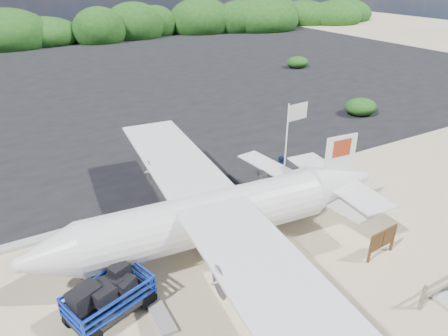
% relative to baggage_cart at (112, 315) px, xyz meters
% --- Properties ---
extents(ground, '(160.00, 160.00, 0.00)m').
position_rel_baggage_cart_xyz_m(ground, '(5.81, 0.33, 0.00)').
color(ground, beige).
extents(asphalt_apron, '(90.00, 50.00, 0.04)m').
position_rel_baggage_cart_xyz_m(asphalt_apron, '(5.81, 30.33, 0.00)').
color(asphalt_apron, '#B2B2B2').
rests_on(asphalt_apron, ground).
extents(vegetation_band, '(124.00, 8.00, 4.40)m').
position_rel_baggage_cart_xyz_m(vegetation_band, '(5.81, 55.33, 0.00)').
color(vegetation_band, '#B2B2B2').
rests_on(vegetation_band, ground).
extents(baggage_cart, '(3.23, 2.45, 1.43)m').
position_rel_baggage_cart_xyz_m(baggage_cart, '(0.00, 0.00, 0.00)').
color(baggage_cart, '#0B2BAA').
rests_on(baggage_cart, ground).
extents(flagpole, '(1.08, 0.53, 5.22)m').
position_rel_baggage_cart_xyz_m(flagpole, '(8.18, 2.02, 0.00)').
color(flagpole, white).
rests_on(flagpole, ground).
extents(signboard, '(1.53, 0.24, 1.26)m').
position_rel_baggage_cart_xyz_m(signboard, '(9.80, -2.15, 0.00)').
color(signboard, '#503216').
rests_on(signboard, ground).
extents(crew_a, '(0.75, 0.58, 1.85)m').
position_rel_baggage_cart_xyz_m(crew_a, '(6.71, 1.96, 0.93)').
color(crew_a, '#111D42').
rests_on(crew_a, ground).
extents(crew_b, '(0.98, 0.79, 1.90)m').
position_rel_baggage_cart_xyz_m(crew_b, '(5.13, 3.61, 0.95)').
color(crew_b, '#111D42').
rests_on(crew_b, ground).
extents(crew_c, '(1.14, 0.82, 1.79)m').
position_rel_baggage_cart_xyz_m(crew_c, '(9.67, 4.11, 0.89)').
color(crew_c, '#111D42').
rests_on(crew_c, ground).
extents(aircraft_large, '(18.27, 18.27, 5.06)m').
position_rel_baggage_cart_xyz_m(aircraft_large, '(14.96, 20.50, 0.00)').
color(aircraft_large, '#B2B2B2').
rests_on(aircraft_large, ground).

